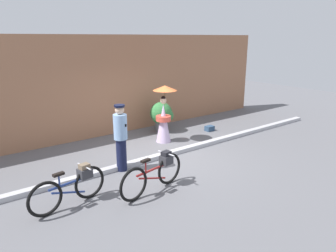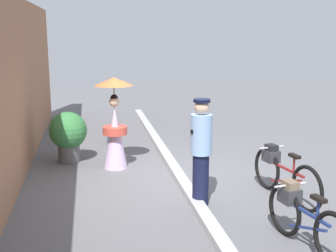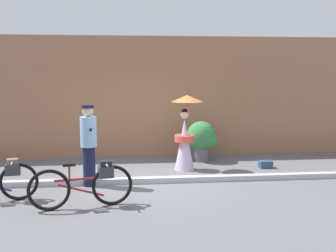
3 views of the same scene
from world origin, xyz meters
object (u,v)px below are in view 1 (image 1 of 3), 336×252
Objects in this scene: bicycle_near_officer at (72,186)px; potted_plant_by_door at (162,115)px; backpack_on_pavement at (210,128)px; person_with_parasol at (164,114)px; bicycle_far_side at (155,172)px; person_officer at (121,136)px.

potted_plant_by_door is at bearing 34.58° from bicycle_near_officer.
person_with_parasol is at bearing 178.79° from backpack_on_pavement.
person_officer reaches higher than bicycle_far_side.
person_officer is 0.93× the size of person_with_parasol.
person_with_parasol is at bearing 28.62° from person_officer.
bicycle_near_officer is at bearing -160.44° from backpack_on_pavement.
person_officer is (-0.05, 1.42, 0.49)m from bicycle_far_side.
backpack_on_pavement is at bearing -34.37° from potted_plant_by_door.
person_with_parasol is 5.91× the size of backpack_on_pavement.
person_officer is at bearing -151.38° from person_with_parasol.
person_officer is 4.50m from backpack_on_pavement.
bicycle_near_officer reaches higher than backpack_on_pavement.
backpack_on_pavement is (4.21, 2.59, -0.34)m from bicycle_far_side.
backpack_on_pavement is at bearing 15.33° from person_officer.
person_with_parasol is 1.70× the size of potted_plant_by_door.
person_with_parasol is at bearing 29.01° from bicycle_near_officer.
backpack_on_pavement is (5.91, 2.10, -0.32)m from bicycle_near_officer.
person_with_parasol is (2.17, 2.63, 0.47)m from bicycle_far_side.
bicycle_near_officer is 5.43m from potted_plant_by_door.
potted_plant_by_door is (0.61, 0.94, -0.29)m from person_with_parasol.
potted_plant_by_door reaches higher than bicycle_near_officer.
person_with_parasol is 1.16m from potted_plant_by_door.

